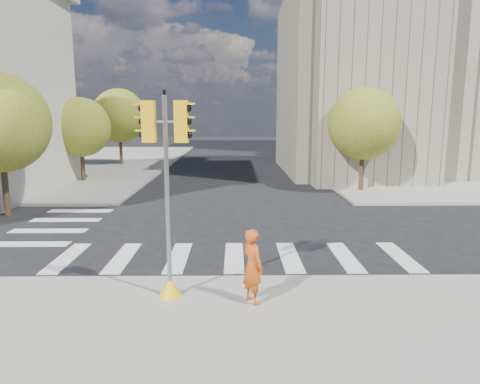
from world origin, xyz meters
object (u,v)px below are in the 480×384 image
Objects in this scene: traffic_signal at (168,212)px; lamp_near at (354,115)px; lamp_far at (316,115)px; photographer at (253,266)px.

lamp_near is at bearing 68.94° from traffic_signal.
traffic_signal is at bearing -106.17° from lamp_far.
lamp_near is 21.44m from photographer.
lamp_far is at bearing -47.28° from photographer.
traffic_signal is 2.38m from photographer.
lamp_near and lamp_far have the same top height.
lamp_near reaches higher than traffic_signal.
lamp_near is 21.74m from traffic_signal.
lamp_far is 4.53× the size of photographer.
lamp_near is at bearing -90.00° from lamp_far.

